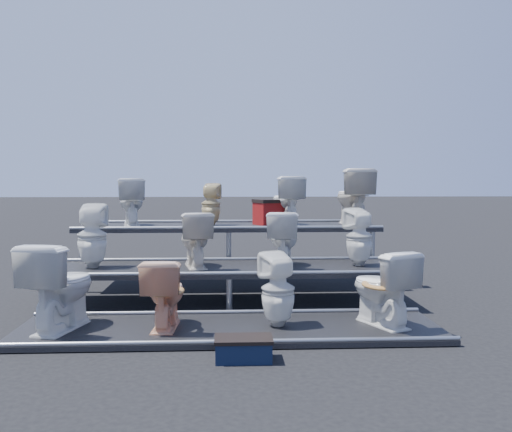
{
  "coord_description": "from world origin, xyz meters",
  "views": [
    {
      "loc": [
        -0.03,
        -6.89,
        1.54
      ],
      "look_at": [
        0.34,
        0.1,
        1.07
      ],
      "focal_mm": 40.0,
      "sensor_mm": 36.0,
      "label": 1
    }
  ],
  "objects_px": {
    "toilet_7": "(359,237)",
    "toilet_9": "(211,204)",
    "toilet_0": "(60,286)",
    "toilet_3": "(382,287)",
    "toilet_4": "(92,236)",
    "toilet_11": "(353,197)",
    "toilet_1": "(165,293)",
    "toilet_5": "(195,239)",
    "toilet_2": "(278,290)",
    "toilet_6": "(283,239)",
    "toilet_10": "(286,201)",
    "red_crate": "(272,214)",
    "step_stool": "(244,351)",
    "toilet_8": "(131,202)"
  },
  "relations": [
    {
      "from": "toilet_0",
      "to": "toilet_1",
      "type": "xyz_separation_m",
      "value": [
        1.01,
        0.0,
        -0.08
      ]
    },
    {
      "from": "toilet_6",
      "to": "toilet_7",
      "type": "relative_size",
      "value": 0.95
    },
    {
      "from": "toilet_7",
      "to": "step_stool",
      "type": "height_order",
      "value": "toilet_7"
    },
    {
      "from": "toilet_0",
      "to": "toilet_7",
      "type": "height_order",
      "value": "toilet_7"
    },
    {
      "from": "toilet_0",
      "to": "toilet_9",
      "type": "height_order",
      "value": "toilet_9"
    },
    {
      "from": "toilet_3",
      "to": "toilet_10",
      "type": "relative_size",
      "value": 1.08
    },
    {
      "from": "toilet_10",
      "to": "red_crate",
      "type": "relative_size",
      "value": 1.58
    },
    {
      "from": "toilet_10",
      "to": "toilet_3",
      "type": "bearing_deg",
      "value": 94.01
    },
    {
      "from": "toilet_1",
      "to": "toilet_8",
      "type": "distance_m",
      "value": 2.82
    },
    {
      "from": "toilet_8",
      "to": "toilet_11",
      "type": "bearing_deg",
      "value": 168.59
    },
    {
      "from": "toilet_0",
      "to": "toilet_2",
      "type": "distance_m",
      "value": 2.14
    },
    {
      "from": "toilet_3",
      "to": "toilet_11",
      "type": "distance_m",
      "value": 2.74
    },
    {
      "from": "toilet_9",
      "to": "toilet_1",
      "type": "bearing_deg",
      "value": 93.19
    },
    {
      "from": "toilet_7",
      "to": "toilet_10",
      "type": "bearing_deg",
      "value": -76.64
    },
    {
      "from": "toilet_5",
      "to": "toilet_11",
      "type": "distance_m",
      "value": 2.61
    },
    {
      "from": "toilet_7",
      "to": "toilet_8",
      "type": "bearing_deg",
      "value": -40.61
    },
    {
      "from": "toilet_5",
      "to": "step_stool",
      "type": "relative_size",
      "value": 1.43
    },
    {
      "from": "toilet_4",
      "to": "toilet_8",
      "type": "xyz_separation_m",
      "value": [
        0.25,
        1.3,
        0.35
      ]
    },
    {
      "from": "toilet_11",
      "to": "step_stool",
      "type": "relative_size",
      "value": 1.73
    },
    {
      "from": "toilet_0",
      "to": "toilet_2",
      "type": "xyz_separation_m",
      "value": [
        2.13,
        0.0,
        -0.06
      ]
    },
    {
      "from": "toilet_9",
      "to": "red_crate",
      "type": "height_order",
      "value": "toilet_9"
    },
    {
      "from": "toilet_4",
      "to": "toilet_9",
      "type": "height_order",
      "value": "toilet_9"
    },
    {
      "from": "toilet_4",
      "to": "toilet_11",
      "type": "height_order",
      "value": "toilet_11"
    },
    {
      "from": "toilet_8",
      "to": "toilet_11",
      "type": "relative_size",
      "value": 0.83
    },
    {
      "from": "red_crate",
      "to": "toilet_4",
      "type": "bearing_deg",
      "value": -172.17
    },
    {
      "from": "toilet_3",
      "to": "toilet_9",
      "type": "bearing_deg",
      "value": -78.73
    },
    {
      "from": "toilet_3",
      "to": "toilet_7",
      "type": "distance_m",
      "value": 1.35
    },
    {
      "from": "toilet_1",
      "to": "toilet_5",
      "type": "height_order",
      "value": "toilet_5"
    },
    {
      "from": "toilet_4",
      "to": "red_crate",
      "type": "xyz_separation_m",
      "value": [
        2.27,
        1.36,
        0.17
      ]
    },
    {
      "from": "toilet_1",
      "to": "toilet_9",
      "type": "bearing_deg",
      "value": -95.2
    },
    {
      "from": "toilet_4",
      "to": "toilet_0",
      "type": "bearing_deg",
      "value": 89.63
    },
    {
      "from": "toilet_7",
      "to": "step_stool",
      "type": "relative_size",
      "value": 1.51
    },
    {
      "from": "toilet_0",
      "to": "step_stool",
      "type": "xyz_separation_m",
      "value": [
        1.77,
        -0.87,
        -0.41
      ]
    },
    {
      "from": "toilet_2",
      "to": "toilet_11",
      "type": "bearing_deg",
      "value": -135.44
    },
    {
      "from": "toilet_10",
      "to": "step_stool",
      "type": "distance_m",
      "value": 3.72
    },
    {
      "from": "toilet_2",
      "to": "toilet_11",
      "type": "xyz_separation_m",
      "value": [
        1.33,
        2.6,
        0.84
      ]
    },
    {
      "from": "toilet_0",
      "to": "toilet_8",
      "type": "relative_size",
      "value": 1.27
    },
    {
      "from": "toilet_6",
      "to": "toilet_11",
      "type": "relative_size",
      "value": 0.83
    },
    {
      "from": "toilet_9",
      "to": "toilet_11",
      "type": "height_order",
      "value": "toilet_11"
    },
    {
      "from": "toilet_8",
      "to": "toilet_4",
      "type": "bearing_deg",
      "value": 67.62
    },
    {
      "from": "toilet_4",
      "to": "toilet_7",
      "type": "relative_size",
      "value": 1.09
    },
    {
      "from": "toilet_6",
      "to": "toilet_11",
      "type": "bearing_deg",
      "value": -122.95
    },
    {
      "from": "toilet_2",
      "to": "toilet_11",
      "type": "relative_size",
      "value": 0.91
    },
    {
      "from": "toilet_4",
      "to": "toilet_11",
      "type": "relative_size",
      "value": 0.95
    },
    {
      "from": "toilet_7",
      "to": "toilet_9",
      "type": "bearing_deg",
      "value": -52.2
    },
    {
      "from": "toilet_6",
      "to": "toilet_4",
      "type": "bearing_deg",
      "value": 8.47
    },
    {
      "from": "toilet_1",
      "to": "toilet_9",
      "type": "height_order",
      "value": "toilet_9"
    },
    {
      "from": "toilet_0",
      "to": "toilet_3",
      "type": "bearing_deg",
      "value": -165.17
    },
    {
      "from": "step_stool",
      "to": "toilet_6",
      "type": "bearing_deg",
      "value": 76.02
    },
    {
      "from": "toilet_7",
      "to": "step_stool",
      "type": "bearing_deg",
      "value": 38.47
    }
  ]
}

